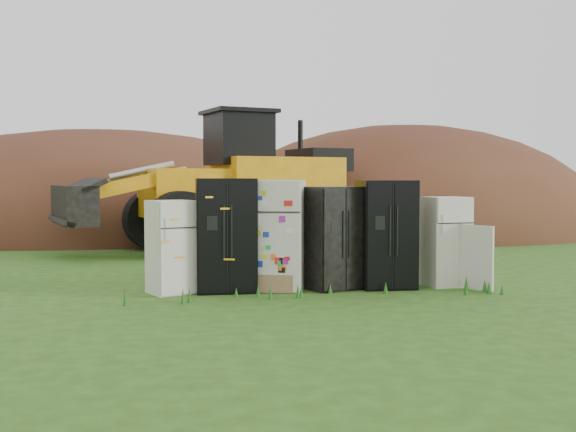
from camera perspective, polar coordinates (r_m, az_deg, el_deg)
name	(u,v)px	position (r m, az deg, el deg)	size (l,w,h in m)	color
ground	(315,289)	(12.62, 2.14, -5.80)	(120.00, 120.00, 0.00)	#2B4B14
fridge_leftmost	(171,247)	(12.23, -9.21, -2.43)	(0.69, 0.66, 1.56)	silver
fridge_black_side	(226,235)	(12.32, -4.94, -1.51)	(1.01, 0.80, 1.93)	black
fridge_sticker	(279,235)	(12.45, -0.73, -1.52)	(0.85, 0.78, 1.90)	silver
fridge_dark_mid	(333,238)	(12.58, 3.56, -1.74)	(0.91, 0.74, 1.78)	black
fridge_black_right	(386,234)	(12.79, 7.74, -1.43)	(0.95, 0.79, 1.89)	black
fridge_open_door	(445,241)	(13.24, 12.34, -1.98)	(0.72, 0.67, 1.60)	silver
wheel_loader	(205,181)	(18.98, -6.55, 2.80)	(7.73, 3.13, 3.74)	orange
dirt_mound_right	(406,233)	(25.66, 9.28, -1.35)	(14.41, 10.56, 7.59)	#482317
dirt_mound_left	(101,232)	(26.82, -14.53, -1.22)	(18.03, 13.52, 7.35)	#482317
dirt_mound_back	(201,224)	(30.38, -6.85, -0.66)	(18.12, 12.08, 6.45)	#482317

